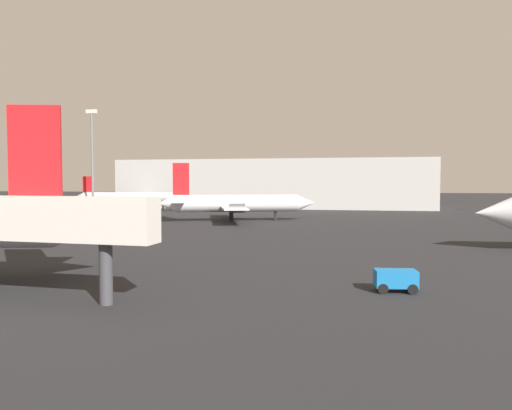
# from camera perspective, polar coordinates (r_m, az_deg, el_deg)

# --- Properties ---
(airplane_distant) EXTENTS (26.19, 23.09, 9.67)m
(airplane_distant) POSITION_cam_1_polar(r_m,az_deg,el_deg) (78.08, -2.52, 0.21)
(airplane_distant) COLOR white
(airplane_distant) RESTS_ON ground_plane
(airplane_far_left) EXTENTS (29.38, 19.35, 7.91)m
(airplane_far_left) POSITION_cam_1_polar(r_m,az_deg,el_deg) (110.87, -15.07, 0.87)
(airplane_far_left) COLOR silver
(airplane_far_left) RESTS_ON ground_plane
(baggage_cart) EXTENTS (2.54, 1.63, 1.30)m
(baggage_cart) POSITION_cam_1_polar(r_m,az_deg,el_deg) (28.95, 16.70, -8.67)
(baggage_cart) COLOR #1972BF
(baggage_cart) RESTS_ON ground_plane
(light_mast_left) EXTENTS (2.40, 0.50, 22.11)m
(light_mast_left) POSITION_cam_1_polar(r_m,az_deg,el_deg) (107.02, -19.39, 5.76)
(light_mast_left) COLOR slate
(light_mast_left) RESTS_ON ground_plane
(terminal_building) EXTENTS (79.12, 23.83, 12.26)m
(terminal_building) POSITION_cam_1_polar(r_m,az_deg,el_deg) (124.13, 2.26, 2.61)
(terminal_building) COLOR #B7B7B2
(terminal_building) RESTS_ON ground_plane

